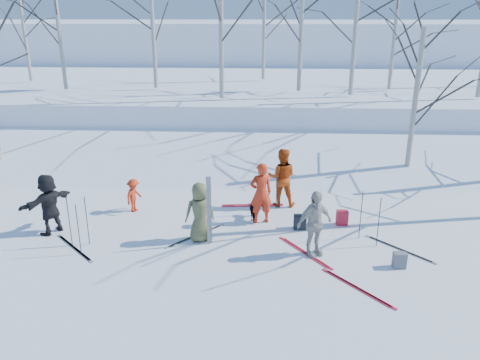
# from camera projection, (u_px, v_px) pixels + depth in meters

# --- Properties ---
(ground) EXTENTS (120.00, 120.00, 0.00)m
(ground) POSITION_uv_depth(u_px,v_px,m) (237.00, 247.00, 11.94)
(ground) COLOR white
(ground) RESTS_ON ground
(snow_ramp) EXTENTS (70.00, 9.49, 4.12)m
(snow_ramp) POSITION_uv_depth(u_px,v_px,m) (247.00, 161.00, 18.48)
(snow_ramp) COLOR white
(snow_ramp) RESTS_ON ground
(snow_plateau) EXTENTS (70.00, 18.00, 2.20)m
(snow_plateau) POSITION_uv_depth(u_px,v_px,m) (254.00, 97.00, 27.61)
(snow_plateau) COLOR white
(snow_plateau) RESTS_ON ground
(far_hill) EXTENTS (90.00, 30.00, 6.00)m
(far_hill) POSITION_uv_depth(u_px,v_px,m) (259.00, 53.00, 47.04)
(far_hill) COLOR white
(far_hill) RESTS_ON ground
(skier_olive_center) EXTENTS (0.90, 0.73, 1.59)m
(skier_olive_center) POSITION_uv_depth(u_px,v_px,m) (200.00, 212.00, 12.07)
(skier_olive_center) COLOR brown
(skier_olive_center) RESTS_ON ground
(skier_red_north) EXTENTS (0.74, 0.59, 1.77)m
(skier_red_north) POSITION_uv_depth(u_px,v_px,m) (261.00, 193.00, 13.12)
(skier_red_north) COLOR red
(skier_red_north) RESTS_ON ground
(skier_redor_behind) EXTENTS (0.92, 0.73, 1.82)m
(skier_redor_behind) POSITION_uv_depth(u_px,v_px,m) (282.00, 177.00, 14.31)
(skier_redor_behind) COLOR #B43E0D
(skier_redor_behind) RESTS_ON ground
(skier_red_seated) EXTENTS (0.57, 0.74, 1.02)m
(skier_red_seated) POSITION_uv_depth(u_px,v_px,m) (134.00, 195.00, 13.99)
(skier_red_seated) COLOR red
(skier_red_seated) RESTS_ON ground
(skier_cream_east) EXTENTS (1.06, 0.85, 1.68)m
(skier_cream_east) POSITION_uv_depth(u_px,v_px,m) (314.00, 224.00, 11.31)
(skier_cream_east) COLOR beige
(skier_cream_east) RESTS_ON ground
(skier_grey_west) EXTENTS (1.21, 1.59, 1.67)m
(skier_grey_west) POSITION_uv_depth(u_px,v_px,m) (49.00, 204.00, 12.50)
(skier_grey_west) COLOR black
(skier_grey_west) RESTS_ON ground
(dog) EXTENTS (0.37, 0.68, 0.55)m
(dog) POSITION_uv_depth(u_px,v_px,m) (255.00, 209.00, 13.57)
(dog) COLOR black
(dog) RESTS_ON ground
(upright_ski_left) EXTENTS (0.09, 0.16, 1.90)m
(upright_ski_left) POSITION_uv_depth(u_px,v_px,m) (208.00, 211.00, 11.75)
(upright_ski_left) COLOR silver
(upright_ski_left) RESTS_ON ground
(upright_ski_right) EXTENTS (0.10, 0.23, 1.89)m
(upright_ski_right) POSITION_uv_depth(u_px,v_px,m) (210.00, 211.00, 11.79)
(upright_ski_right) COLOR silver
(upright_ski_right) RESTS_ON ground
(ski_pair_a) EXTENTS (2.10, 2.10, 0.02)m
(ski_pair_a) POSITION_uv_depth(u_px,v_px,m) (399.00, 249.00, 11.84)
(ski_pair_a) COLOR silver
(ski_pair_a) RESTS_ON ground
(ski_pair_b) EXTENTS (2.07, 2.10, 0.02)m
(ski_pair_b) POSITION_uv_depth(u_px,v_px,m) (357.00, 288.00, 10.15)
(ski_pair_b) COLOR red
(ski_pair_b) RESTS_ON ground
(ski_pair_c) EXTENTS (2.09, 2.10, 0.02)m
(ski_pair_c) POSITION_uv_depth(u_px,v_px,m) (196.00, 236.00, 12.55)
(ski_pair_c) COLOR silver
(ski_pair_c) RESTS_ON ground
(ski_pair_d) EXTENTS (2.10, 2.10, 0.02)m
(ski_pair_d) POSITION_uv_depth(u_px,v_px,m) (74.00, 248.00, 11.90)
(ski_pair_d) COLOR silver
(ski_pair_d) RESTS_ON ground
(ski_pair_e) EXTENTS (0.54, 1.94, 0.02)m
(ski_pair_e) POSITION_uv_depth(u_px,v_px,m) (253.00, 205.00, 14.56)
(ski_pair_e) COLOR red
(ski_pair_e) RESTS_ON ground
(ski_pair_f) EXTENTS (1.98, 2.09, 0.02)m
(ski_pair_f) POSITION_uv_depth(u_px,v_px,m) (305.00, 252.00, 11.67)
(ski_pair_f) COLOR red
(ski_pair_f) RESTS_ON ground
(ski_pole_a) EXTENTS (0.02, 0.02, 1.34)m
(ski_pole_a) POSITION_uv_depth(u_px,v_px,m) (87.00, 221.00, 11.87)
(ski_pole_a) COLOR black
(ski_pole_a) RESTS_ON ground
(ski_pole_b) EXTENTS (0.02, 0.02, 1.34)m
(ski_pole_b) POSITION_uv_depth(u_px,v_px,m) (277.00, 188.00, 14.11)
(ski_pole_b) COLOR black
(ski_pole_b) RESTS_ON ground
(ski_pole_c) EXTENTS (0.02, 0.02, 1.34)m
(ski_pole_c) POSITION_uv_depth(u_px,v_px,m) (361.00, 215.00, 12.22)
(ski_pole_c) COLOR black
(ski_pole_c) RESTS_ON ground
(ski_pole_d) EXTENTS (0.02, 0.02, 1.34)m
(ski_pole_d) POSITION_uv_depth(u_px,v_px,m) (69.00, 222.00, 11.79)
(ski_pole_d) COLOR black
(ski_pole_d) RESTS_ON ground
(ski_pole_e) EXTENTS (0.02, 0.02, 1.34)m
(ski_pole_e) POSITION_uv_depth(u_px,v_px,m) (258.00, 194.00, 13.68)
(ski_pole_e) COLOR black
(ski_pole_e) RESTS_ON ground
(ski_pole_f) EXTENTS (0.02, 0.02, 1.34)m
(ski_pole_f) POSITION_uv_depth(u_px,v_px,m) (379.00, 222.00, 11.79)
(ski_pole_f) COLOR black
(ski_pole_f) RESTS_ON ground
(ski_pole_g) EXTENTS (0.02, 0.02, 1.34)m
(ski_pole_g) POSITION_uv_depth(u_px,v_px,m) (78.00, 230.00, 11.36)
(ski_pole_g) COLOR black
(ski_pole_g) RESTS_ON ground
(backpack_red) EXTENTS (0.32, 0.22, 0.42)m
(backpack_red) POSITION_uv_depth(u_px,v_px,m) (342.00, 218.00, 13.17)
(backpack_red) COLOR #B31B2C
(backpack_red) RESTS_ON ground
(backpack_grey) EXTENTS (0.30, 0.20, 0.38)m
(backpack_grey) POSITION_uv_depth(u_px,v_px,m) (399.00, 260.00, 10.94)
(backpack_grey) COLOR #5B5D63
(backpack_grey) RESTS_ON ground
(backpack_dark) EXTENTS (0.34, 0.24, 0.40)m
(backpack_dark) POSITION_uv_depth(u_px,v_px,m) (300.00, 222.00, 12.93)
(backpack_dark) COLOR black
(backpack_dark) RESTS_ON ground
(birch_plateau_a) EXTENTS (5.26, 5.26, 6.66)m
(birch_plateau_a) POSITION_uv_depth(u_px,v_px,m) (221.00, 17.00, 19.16)
(birch_plateau_a) COLOR silver
(birch_plateau_a) RESTS_ON snow_plateau
(birch_plateau_b) EXTENTS (3.73, 3.73, 4.48)m
(birch_plateau_b) POSITION_uv_depth(u_px,v_px,m) (394.00, 41.00, 21.98)
(birch_plateau_b) COLOR silver
(birch_plateau_b) RESTS_ON snow_plateau
(birch_plateau_c) EXTENTS (5.00, 5.00, 6.29)m
(birch_plateau_c) POSITION_uv_depth(u_px,v_px,m) (302.00, 21.00, 21.24)
(birch_plateau_c) COLOR silver
(birch_plateau_c) RESTS_ON snow_plateau
(birch_plateau_e) EXTENTS (4.56, 4.56, 5.66)m
(birch_plateau_e) POSITION_uv_depth(u_px,v_px,m) (59.00, 28.00, 21.74)
(birch_plateau_e) COLOR silver
(birch_plateau_e) RESTS_ON snow_plateau
(birch_plateau_f) EXTENTS (4.74, 4.74, 5.92)m
(birch_plateau_f) POSITION_uv_depth(u_px,v_px,m) (264.00, 23.00, 25.22)
(birch_plateau_f) COLOR silver
(birch_plateau_f) RESTS_ON snow_plateau
(birch_plateau_g) EXTENTS (4.62, 4.62, 5.75)m
(birch_plateau_g) POSITION_uv_depth(u_px,v_px,m) (153.00, 27.00, 22.18)
(birch_plateau_g) COLOR silver
(birch_plateau_g) RESTS_ON snow_plateau
(birch_plateau_h) EXTENTS (4.97, 4.97, 6.24)m
(birch_plateau_h) POSITION_uv_depth(u_px,v_px,m) (356.00, 22.00, 20.06)
(birch_plateau_h) COLOR silver
(birch_plateau_h) RESTS_ON snow_plateau
(birch_plateau_j) EXTENTS (3.78, 3.78, 4.54)m
(birch_plateau_j) POSITION_uv_depth(u_px,v_px,m) (25.00, 37.00, 24.74)
(birch_plateau_j) COLOR silver
(birch_plateau_j) RESTS_ON snow_plateau
(birch_edge_e) EXTENTS (4.27, 4.27, 5.25)m
(birch_edge_e) POSITION_uv_depth(u_px,v_px,m) (415.00, 106.00, 16.12)
(birch_edge_e) COLOR silver
(birch_edge_e) RESTS_ON ground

